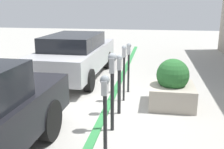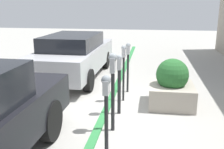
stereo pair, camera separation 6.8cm
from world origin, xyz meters
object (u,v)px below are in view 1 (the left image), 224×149
at_px(parking_meter_middle, 119,76).
at_px(parking_meter_nearest, 105,99).
at_px(parked_car_middle, 76,55).
at_px(parking_meter_farthest, 129,59).
at_px(planter_box, 172,87).
at_px(parking_meter_second, 112,77).
at_px(parking_meter_fourth, 124,62).

bearing_deg(parking_meter_middle, parking_meter_nearest, 179.78).
distance_m(parking_meter_nearest, parked_car_middle, 4.82).
bearing_deg(parking_meter_farthest, planter_box, -126.09).
bearing_deg(parking_meter_second, parking_meter_fourth, -0.90).
distance_m(parking_meter_middle, parking_meter_farthest, 1.54).
height_order(parking_meter_fourth, planter_box, parking_meter_fourth).
bearing_deg(parked_car_middle, parking_meter_farthest, -122.20).
bearing_deg(parking_meter_second, parking_meter_farthest, -1.71).
bearing_deg(parking_meter_farthest, parking_meter_second, 178.29).
bearing_deg(parking_meter_middle, parked_car_middle, 33.60).
distance_m(parking_meter_farthest, parked_car_middle, 2.30).
distance_m(parking_meter_fourth, planter_box, 1.31).
bearing_deg(parking_meter_farthest, parking_meter_nearest, 178.98).
relative_size(parking_meter_second, planter_box, 1.33).
xyz_separation_m(parking_meter_fourth, planter_box, (-0.13, -1.20, -0.53)).
bearing_deg(parking_meter_farthest, parked_car_middle, 56.54).
height_order(parking_meter_middle, planter_box, parking_meter_middle).
xyz_separation_m(parking_meter_second, parked_car_middle, (3.64, 1.84, -0.31)).
bearing_deg(parking_meter_middle, parking_meter_second, 178.60).
relative_size(parking_meter_nearest, parked_car_middle, 0.29).
xyz_separation_m(parking_meter_nearest, parking_meter_middle, (1.65, -0.01, -0.08)).
bearing_deg(parking_meter_second, planter_box, -38.54).
height_order(parking_meter_middle, parked_car_middle, parked_car_middle).
bearing_deg(planter_box, parking_meter_fourth, 83.67).
xyz_separation_m(parking_meter_second, parking_meter_fourth, (1.67, -0.03, -0.08)).
height_order(parking_meter_nearest, parking_meter_second, parking_meter_second).
distance_m(parking_meter_nearest, parking_meter_middle, 1.65).
xyz_separation_m(parking_meter_nearest, planter_box, (2.35, -1.21, -0.48)).
relative_size(parking_meter_nearest, parking_meter_farthest, 0.97).
height_order(parking_meter_farthest, planter_box, parking_meter_farthest).
bearing_deg(parking_meter_fourth, parking_meter_second, 179.10).
bearing_deg(parked_car_middle, parking_meter_middle, -145.14).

